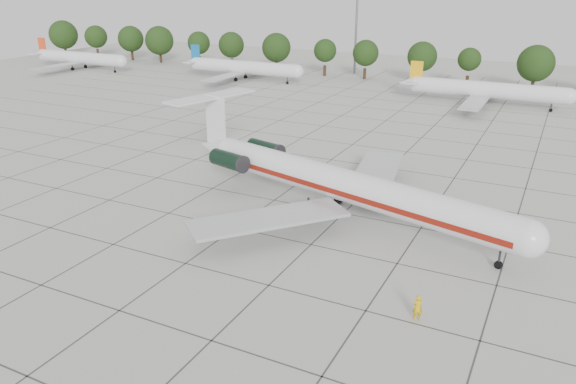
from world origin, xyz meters
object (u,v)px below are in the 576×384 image
ground_crew (417,308)px  bg_airliner_c (486,90)px  main_airliner (329,180)px  bg_airliner_b (243,68)px  bg_airliner_a (80,58)px  floodlight_mast (357,13)px

ground_crew → bg_airliner_c: bg_airliner_c is taller
main_airliner → bg_airliner_b: 79.33m
main_airliner → bg_airliner_b: bearing=142.7°
main_airliner → bg_airliner_a: 110.25m
floodlight_mast → bg_airliner_c: bearing=-35.2°
bg_airliner_a → bg_airliner_c: (100.17, 1.67, 0.00)m
ground_crew → bg_airliner_b: (-61.05, 78.37, 1.91)m
bg_airliner_b → floodlight_mast: floodlight_mast is taller
main_airliner → bg_airliner_c: (6.42, 59.68, -0.52)m
main_airliner → bg_airliner_a: main_airliner is taller
bg_airliner_b → floodlight_mast: size_ratio=1.11×
ground_crew → floodlight_mast: size_ratio=0.08×
ground_crew → bg_airliner_a: (-106.84, 73.20, 1.91)m
bg_airliner_b → bg_airliner_c: (54.38, -3.51, 0.00)m
main_airliner → bg_airliner_b: main_airliner is taller
main_airliner → ground_crew: bearing=-33.8°
bg_airliner_a → floodlight_mast: bearing=21.9°
floodlight_mast → ground_crew: bearing=-67.3°
main_airliner → bg_airliner_a: (-93.75, 58.01, -0.52)m
floodlight_mast → bg_airliner_b: bearing=-132.7°
ground_crew → bg_airliner_c: (-6.67, 74.87, 1.91)m
bg_airliner_c → floodlight_mast: 44.20m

